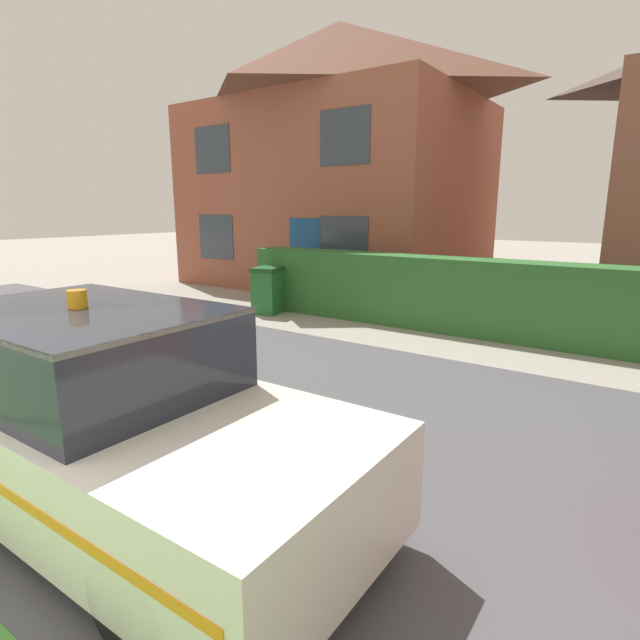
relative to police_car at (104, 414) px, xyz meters
name	(u,v)px	position (x,y,z in m)	size (l,w,h in m)	color
road_strip	(310,424)	(0.44, 2.11, -0.75)	(28.00, 6.41, 0.01)	#4C4C51
garden_hedge	(452,295)	(0.08, 7.22, -0.05)	(9.33, 0.81, 1.42)	#2D662D
police_car	(104,414)	(0.00, 0.00, 0.00)	(4.43, 1.80, 1.70)	black
house_left	(338,155)	(-5.49, 11.71, 3.22)	(8.61, 6.68, 7.80)	#93513D
wheelie_bin	(268,290)	(-3.93, 6.45, -0.23)	(0.70, 0.77, 1.05)	#23662D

